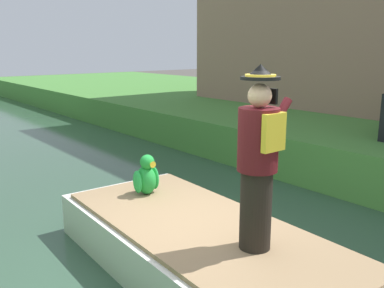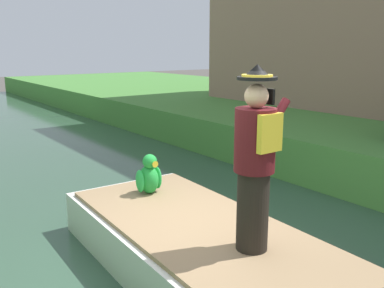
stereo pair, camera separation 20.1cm
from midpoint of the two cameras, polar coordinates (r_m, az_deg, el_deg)
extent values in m
plane|color=#4C4742|center=(5.34, -0.29, -17.61)|extent=(80.00, 80.00, 0.00)
cube|color=#33513D|center=(5.32, -0.29, -17.15)|extent=(7.03, 48.00, 0.10)
cube|color=silver|center=(5.11, 0.22, -14.25)|extent=(1.97, 4.27, 0.56)
cube|color=#997A56|center=(4.98, 0.23, -11.12)|extent=(1.81, 3.93, 0.05)
cylinder|color=black|center=(4.33, 7.25, -8.76)|extent=(0.32, 0.32, 0.82)
cylinder|color=#561419|center=(4.12, 7.53, 0.59)|extent=(0.40, 0.40, 0.62)
cube|color=gold|center=(3.98, 9.55, 1.54)|extent=(0.28, 0.06, 0.36)
sphere|color=#DBA884|center=(4.05, 7.70, 6.47)|extent=(0.23, 0.23, 0.23)
cylinder|color=black|center=(4.04, 7.77, 8.79)|extent=(0.38, 0.38, 0.03)
cone|color=black|center=(4.04, 7.80, 9.78)|extent=(0.26, 0.26, 0.12)
cylinder|color=gold|center=(4.04, 7.78, 9.15)|extent=(0.29, 0.29, 0.02)
cylinder|color=#561419|center=(4.22, 10.05, 3.28)|extent=(0.38, 0.09, 0.43)
cube|color=black|center=(4.11, 9.56, 6.35)|extent=(0.03, 0.08, 0.15)
ellipsoid|color=green|center=(5.96, -7.17, -4.83)|extent=(0.26, 0.32, 0.40)
sphere|color=green|center=(5.85, -7.03, -2.40)|extent=(0.20, 0.20, 0.20)
cone|color=yellow|center=(5.77, -6.50, -2.70)|extent=(0.09, 0.09, 0.09)
ellipsoid|color=green|center=(5.89, -8.33, -5.08)|extent=(0.08, 0.20, 0.32)
ellipsoid|color=green|center=(6.03, -6.04, -4.58)|extent=(0.08, 0.20, 0.32)
camera|label=1|loc=(0.10, -91.17, -0.27)|focal=39.61mm
camera|label=2|loc=(0.10, 88.83, 0.27)|focal=39.61mm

